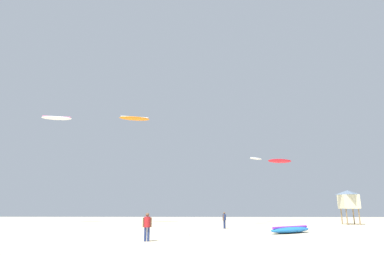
# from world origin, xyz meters

# --- Properties ---
(ground_plane) EXTENTS (120.00, 120.00, 0.00)m
(ground_plane) POSITION_xyz_m (0.00, 0.00, 0.00)
(ground_plane) COLOR beige
(person_foreground) EXTENTS (0.56, 0.38, 1.70)m
(person_foreground) POSITION_xyz_m (-2.55, 6.19, 0.99)
(person_foreground) COLOR navy
(person_foreground) RESTS_ON ground
(person_midground) EXTENTS (0.36, 0.47, 1.59)m
(person_midground) POSITION_xyz_m (3.11, 18.94, 0.93)
(person_midground) COLOR navy
(person_midground) RESTS_ON ground
(kite_grounded_near) EXTENTS (4.47, 3.91, 0.57)m
(kite_grounded_near) POSITION_xyz_m (8.07, 13.10, 0.27)
(kite_grounded_near) COLOR blue
(kite_grounded_near) RESTS_ON ground
(lifeguard_tower) EXTENTS (2.30, 2.30, 4.15)m
(lifeguard_tower) POSITION_xyz_m (19.25, 27.27, 3.05)
(lifeguard_tower) COLOR #8C704C
(lifeguard_tower) RESTS_ON ground
(cooler_box) EXTENTS (0.56, 0.36, 0.32)m
(cooler_box) POSITION_xyz_m (-0.44, 11.08, 0.16)
(cooler_box) COLOR white
(cooler_box) RESTS_ON ground
(kite_aloft_0) EXTENTS (4.51, 2.39, 0.56)m
(kite_aloft_0) POSITION_xyz_m (-8.78, 30.17, 14.59)
(kite_aloft_0) COLOR orange
(kite_aloft_1) EXTENTS (4.37, 2.08, 0.54)m
(kite_aloft_1) POSITION_xyz_m (-20.25, 30.17, 14.75)
(kite_aloft_1) COLOR white
(kite_aloft_3) EXTENTS (4.47, 2.35, 0.83)m
(kite_aloft_3) POSITION_xyz_m (14.09, 39.85, 9.67)
(kite_aloft_3) COLOR red
(kite_aloft_4) EXTENTS (2.46, 2.25, 0.27)m
(kite_aloft_4) POSITION_xyz_m (9.05, 33.86, 9.21)
(kite_aloft_4) COLOR white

